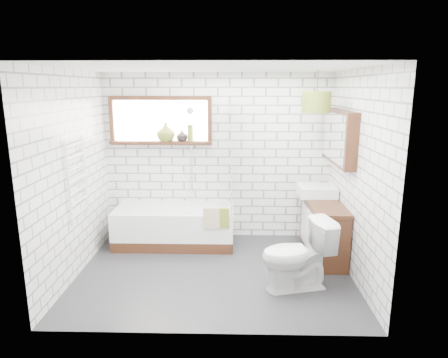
{
  "coord_description": "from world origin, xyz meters",
  "views": [
    {
      "loc": [
        0.24,
        -4.66,
        2.29
      ],
      "look_at": [
        0.12,
        0.25,
        1.15
      ],
      "focal_mm": 32.0,
      "sensor_mm": 36.0,
      "label": 1
    }
  ],
  "objects_px": {
    "bathtub": "(175,226)",
    "pendant": "(316,102)",
    "vanity": "(323,227)",
    "toilet": "(297,255)",
    "basin": "(317,191)"
  },
  "relations": [
    {
      "from": "toilet",
      "to": "pendant",
      "type": "height_order",
      "value": "pendant"
    },
    {
      "from": "vanity",
      "to": "toilet",
      "type": "bearing_deg",
      "value": -117.13
    },
    {
      "from": "vanity",
      "to": "pendant",
      "type": "bearing_deg",
      "value": -167.3
    },
    {
      "from": "basin",
      "to": "bathtub",
      "type": "bearing_deg",
      "value": 178.68
    },
    {
      "from": "vanity",
      "to": "pendant",
      "type": "relative_size",
      "value": 3.66
    },
    {
      "from": "bathtub",
      "to": "vanity",
      "type": "distance_m",
      "value": 2.14
    },
    {
      "from": "bathtub",
      "to": "toilet",
      "type": "height_order",
      "value": "toilet"
    },
    {
      "from": "toilet",
      "to": "vanity",
      "type": "bearing_deg",
      "value": 138.91
    },
    {
      "from": "basin",
      "to": "toilet",
      "type": "height_order",
      "value": "basin"
    },
    {
      "from": "bathtub",
      "to": "pendant",
      "type": "relative_size",
      "value": 4.71
    },
    {
      "from": "vanity",
      "to": "basin",
      "type": "distance_m",
      "value": 0.53
    },
    {
      "from": "vanity",
      "to": "pendant",
      "type": "xyz_separation_m",
      "value": [
        -0.19,
        -0.04,
        1.72
      ]
    },
    {
      "from": "bathtub",
      "to": "basin",
      "type": "xyz_separation_m",
      "value": [
        2.05,
        -0.05,
        0.57
      ]
    },
    {
      "from": "bathtub",
      "to": "basin",
      "type": "bearing_deg",
      "value": -1.32
    },
    {
      "from": "vanity",
      "to": "pendant",
      "type": "distance_m",
      "value": 1.73
    }
  ]
}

